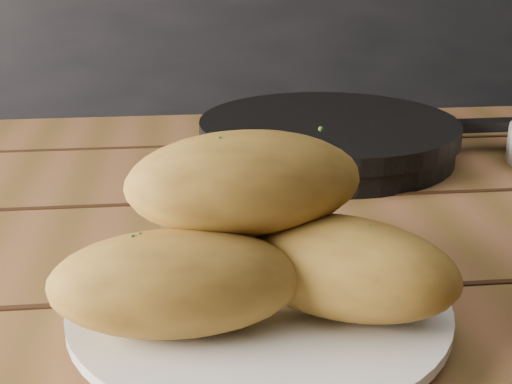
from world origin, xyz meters
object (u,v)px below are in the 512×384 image
object	(u,v)px
table	(408,329)
bread_rolls	(252,239)
plate	(259,309)
skillet	(330,137)

from	to	relation	value
table	bread_rolls	bearing A→B (deg)	-139.50
table	bread_rolls	distance (m)	0.27
plate	skillet	world-z (taller)	skillet
skillet	table	bearing A→B (deg)	-83.02
table	bread_rolls	size ratio (longest dim) A/B	5.12
table	skillet	bearing A→B (deg)	96.98
plate	bread_rolls	size ratio (longest dim) A/B	0.97
plate	bread_rolls	bearing A→B (deg)	-149.04
table	bread_rolls	world-z (taller)	bread_rolls
plate	bread_rolls	world-z (taller)	bread_rolls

